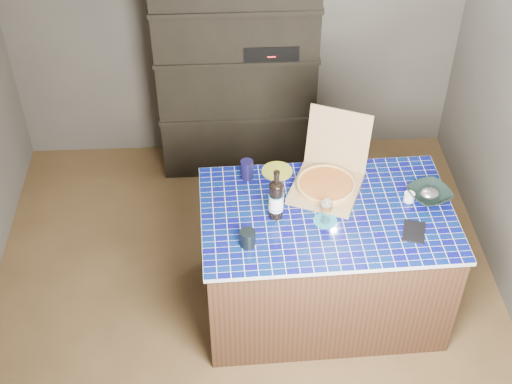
{
  "coord_description": "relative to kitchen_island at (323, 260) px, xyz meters",
  "views": [
    {
      "loc": [
        -0.1,
        -3.16,
        3.75
      ],
      "look_at": [
        0.07,
        0.0,
        0.98
      ],
      "focal_mm": 50.0,
      "sensor_mm": 36.0,
      "label": 1
    }
  ],
  "objects": [
    {
      "name": "kitchen_island",
      "position": [
        0.0,
        0.0,
        0.0
      ],
      "size": [
        1.56,
        1.02,
        0.84
      ],
      "rotation": [
        0.0,
        0.0,
        0.03
      ],
      "color": "#46291B",
      "rests_on": "floor"
    },
    {
      "name": "pizza_box",
      "position": [
        0.02,
        0.21,
        0.48
      ],
      "size": [
        0.55,
        0.6,
        0.43
      ],
      "rotation": [
        0.0,
        0.0,
        -0.4
      ],
      "color": "#9E7F51",
      "rests_on": "kitchen_island"
    },
    {
      "name": "dvd_case",
      "position": [
        0.48,
        -0.2,
        0.43
      ],
      "size": [
        0.17,
        0.2,
        0.01
      ],
      "primitive_type": "cube",
      "rotation": [
        0.0,
        0.0,
        -0.29
      ],
      "color": "black",
      "rests_on": "kitchen_island"
    },
    {
      "name": "wine_glass",
      "position": [
        -0.03,
        -0.08,
        0.54
      ],
      "size": [
        0.07,
        0.07,
        0.17
      ],
      "color": "white",
      "rests_on": "teal_trivet"
    },
    {
      "name": "tumbler",
      "position": [
        -0.49,
        -0.25,
        0.47
      ],
      "size": [
        0.09,
        0.09,
        0.1
      ],
      "primitive_type": "cylinder",
      "color": "black",
      "rests_on": "kitchen_island"
    },
    {
      "name": "white_jar",
      "position": [
        0.51,
        0.08,
        0.45
      ],
      "size": [
        0.07,
        0.07,
        0.06
      ],
      "primitive_type": "cylinder",
      "color": "silver",
      "rests_on": "kitchen_island"
    },
    {
      "name": "room",
      "position": [
        -0.5,
        0.04,
        0.83
      ],
      "size": [
        3.5,
        3.5,
        3.5
      ],
      "color": "brown",
      "rests_on": "ground"
    },
    {
      "name": "teal_trivet",
      "position": [
        -0.03,
        -0.08,
        0.42
      ],
      "size": [
        0.14,
        0.14,
        0.01
      ],
      "primitive_type": "cylinder",
      "color": "#1A7389",
      "rests_on": "kitchen_island"
    },
    {
      "name": "mead_bottle",
      "position": [
        -0.32,
        -0.02,
        0.55
      ],
      "size": [
        0.09,
        0.09,
        0.34
      ],
      "color": "black",
      "rests_on": "kitchen_island"
    },
    {
      "name": "navy_cup",
      "position": [
        -0.47,
        0.35,
        0.48
      ],
      "size": [
        0.08,
        0.08,
        0.13
      ],
      "primitive_type": "cylinder",
      "color": "black",
      "rests_on": "kitchen_island"
    },
    {
      "name": "shelving_unit",
      "position": [
        -0.49,
        1.57,
        0.48
      ],
      "size": [
        1.2,
        0.41,
        1.8
      ],
      "color": "black",
      "rests_on": "floor"
    },
    {
      "name": "bowl",
      "position": [
        0.64,
        0.09,
        0.45
      ],
      "size": [
        0.33,
        0.33,
        0.06
      ],
      "primitive_type": "imported",
      "rotation": [
        0.0,
        0.0,
        0.41
      ],
      "color": "black",
      "rests_on": "kitchen_island"
    },
    {
      "name": "green_trivet",
      "position": [
        -0.28,
        0.4,
        0.42
      ],
      "size": [
        0.2,
        0.2,
        0.01
      ],
      "primitive_type": "cylinder",
      "color": "olive",
      "rests_on": "kitchen_island"
    },
    {
      "name": "foil_contents",
      "position": [
        0.64,
        0.09,
        0.46
      ],
      "size": [
        0.12,
        0.1,
        0.06
      ],
      "primitive_type": "ellipsoid",
      "color": "#B0B1BC",
      "rests_on": "bowl"
    }
  ]
}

